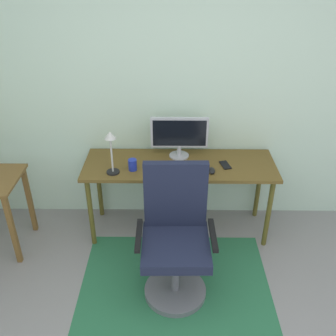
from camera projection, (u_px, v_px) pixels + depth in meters
wall_back at (182, 88)px, 3.37m from camera, size 6.00×0.10×2.60m
area_rug at (175, 283)px, 3.11m from camera, size 1.53×1.14×0.01m
desk at (179, 171)px, 3.39m from camera, size 1.69×0.56×0.73m
monitor at (179, 134)px, 3.36m from camera, size 0.51×0.18×0.38m
keyboard at (179, 171)px, 3.22m from camera, size 0.43×0.13×0.02m
computer_mouse at (212, 171)px, 3.22m from camera, size 0.06×0.10×0.03m
coffee_cup at (133, 165)px, 3.24m from camera, size 0.07×0.07×0.10m
cell_phone at (225, 165)px, 3.32m from camera, size 0.10×0.15×0.01m
desk_lamp at (111, 145)px, 3.09m from camera, size 0.11×0.11×0.38m
office_chair at (176, 242)px, 2.85m from camera, size 0.58×0.50×1.07m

